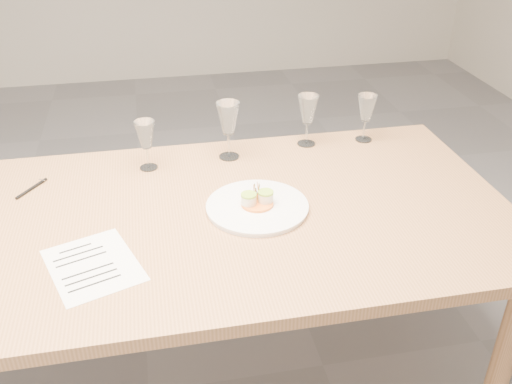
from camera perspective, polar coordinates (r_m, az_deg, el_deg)
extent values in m
cube|color=#B17C4D|center=(1.77, -12.94, -3.45)|extent=(2.40, 1.00, 0.04)
cylinder|color=#B17C4D|center=(1.98, 23.46, -15.22)|extent=(0.07, 0.07, 0.71)
cylinder|color=#B17C4D|center=(2.51, 14.01, -2.81)|extent=(0.07, 0.07, 0.71)
cylinder|color=white|center=(1.77, 0.13, -1.52)|extent=(0.31, 0.31, 0.01)
cylinder|color=white|center=(1.76, 0.13, -1.36)|extent=(0.32, 0.32, 0.01)
cylinder|color=orange|center=(1.76, 0.13, -1.19)|extent=(0.10, 0.10, 0.01)
cylinder|color=beige|center=(1.75, -0.73, -0.77)|extent=(0.05, 0.05, 0.03)
cylinder|color=beige|center=(1.76, 0.97, -0.52)|extent=(0.05, 0.05, 0.03)
cylinder|color=#A3CA38|center=(1.74, -0.73, -0.28)|extent=(0.05, 0.05, 0.01)
cylinder|color=#A3CA38|center=(1.75, 0.98, -0.03)|extent=(0.05, 0.05, 0.01)
cylinder|color=tan|center=(1.73, 2.45, -1.97)|extent=(0.05, 0.05, 0.00)
cube|color=white|center=(1.60, -15.97, -7.04)|extent=(0.30, 0.33, 0.00)
cube|color=black|center=(1.68, -17.62, -5.40)|extent=(0.09, 0.04, 0.00)
cube|color=black|center=(1.65, -17.34, -5.92)|extent=(0.13, 0.05, 0.00)
cube|color=black|center=(1.63, -17.05, -6.47)|extent=(0.13, 0.05, 0.00)
cube|color=black|center=(1.58, -16.45, -7.60)|extent=(0.13, 0.05, 0.00)
cube|color=black|center=(1.56, -16.13, -8.19)|extent=(0.13, 0.05, 0.00)
cube|color=black|center=(1.53, -15.81, -8.80)|extent=(0.13, 0.05, 0.00)
cylinder|color=black|center=(2.01, -21.52, 0.34)|extent=(0.09, 0.12, 0.01)
cube|color=silver|center=(2.04, -20.63, 1.13)|extent=(0.02, 0.02, 0.00)
cylinder|color=white|center=(2.04, -10.66, 2.43)|extent=(0.06, 0.06, 0.00)
cylinder|color=white|center=(2.02, -10.77, 3.42)|extent=(0.01, 0.01, 0.08)
cone|color=white|center=(1.99, -11.01, 5.65)|extent=(0.07, 0.07, 0.10)
cylinder|color=white|center=(2.08, -2.70, 3.56)|extent=(0.07, 0.07, 0.00)
cylinder|color=white|center=(2.06, -2.73, 4.73)|extent=(0.01, 0.01, 0.09)
cone|color=white|center=(2.02, -2.81, 7.36)|extent=(0.08, 0.08, 0.12)
cylinder|color=white|center=(2.19, 5.04, 4.85)|extent=(0.07, 0.07, 0.00)
cylinder|color=white|center=(2.17, 5.09, 5.89)|extent=(0.01, 0.01, 0.08)
cone|color=white|center=(2.13, 5.21, 8.22)|extent=(0.08, 0.08, 0.11)
cylinder|color=white|center=(2.25, 10.68, 5.19)|extent=(0.06, 0.06, 0.00)
cylinder|color=white|center=(2.24, 10.78, 6.14)|extent=(0.01, 0.01, 0.08)
cone|color=white|center=(2.20, 11.00, 8.25)|extent=(0.07, 0.07, 0.10)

